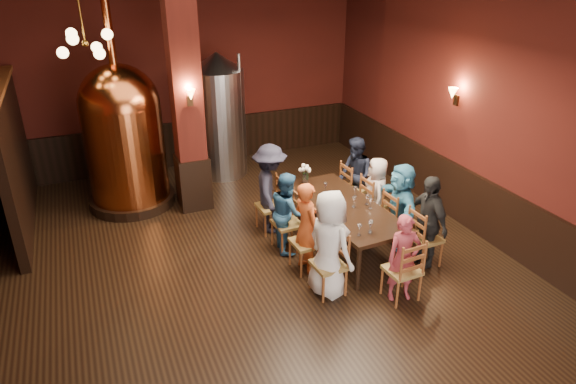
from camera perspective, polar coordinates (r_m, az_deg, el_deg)
name	(u,v)px	position (r m, az deg, el deg)	size (l,w,h in m)	color
room	(255,136)	(6.70, -3.68, 6.24)	(10.00, 10.02, 4.50)	black
wainscot_right	(477,204)	(9.35, 20.21, -1.25)	(0.08, 9.90, 1.00)	black
wainscot_back	(185,143)	(11.82, -11.42, 5.36)	(7.90, 0.08, 1.00)	black
column	(185,89)	(9.23, -11.32, 11.14)	(0.58, 0.58, 4.50)	#45130E
partition	(15,161)	(9.82, -28.03, 3.02)	(0.22, 3.50, 2.40)	black
pendant_cluster	(85,43)	(9.01, -21.61, 15.10)	(0.90, 0.90, 1.70)	#A57226
sconce_wall	(457,95)	(9.30, 18.25, 10.15)	(0.20, 0.20, 0.36)	black
sconce_column	(190,96)	(8.96, -10.88, 10.42)	(0.20, 0.20, 0.36)	black
dining_table	(344,208)	(8.26, 6.24, -1.83)	(1.13, 2.45, 0.75)	black
chair_0	(328,264)	(7.25, 4.52, -8.03)	(0.46, 0.46, 0.92)	brown
person_0	(329,244)	(7.07, 4.61, -5.80)	(0.77, 0.50, 1.58)	silver
chair_1	(306,242)	(7.74, 2.04, -5.59)	(0.46, 0.46, 0.92)	brown
person_1	(307,227)	(7.61, 2.07, -3.93)	(0.52, 0.34, 1.43)	#CB5222
chair_2	(287,223)	(8.25, -0.09, -3.48)	(0.46, 0.46, 0.92)	brown
person_2	(287,212)	(8.16, -0.09, -2.22)	(0.64, 0.32, 1.33)	#285985
chair_3	(270,206)	(8.79, -1.98, -1.58)	(0.46, 0.46, 0.92)	brown
person_3	(270,189)	(8.65, -2.01, 0.33)	(1.01, 0.58, 1.57)	#1E1D2C
chair_4	(425,238)	(8.13, 15.00, -4.91)	(0.46, 0.46, 0.92)	brown
person_4	(427,221)	(8.00, 15.23, -3.17)	(0.87, 0.36, 1.48)	black
chair_5	(398,219)	(8.57, 12.17, -2.93)	(0.46, 0.46, 0.92)	brown
person_5	(400,205)	(8.46, 12.33, -1.43)	(1.32, 0.42, 1.42)	teal
chair_6	(375,203)	(9.04, 9.68, -1.17)	(0.46, 0.46, 0.92)	brown
person_6	(376,193)	(8.96, 9.76, -0.13)	(0.63, 0.41, 1.28)	#BDACA7
chair_7	(354,188)	(9.53, 7.40, 0.44)	(0.46, 0.46, 0.92)	brown
person_7	(355,176)	(9.43, 7.48, 1.82)	(0.69, 0.34, 1.42)	black
chair_8	(402,270)	(7.29, 12.57, -8.40)	(0.46, 0.46, 0.92)	brown
person_8	(403,258)	(7.20, 12.71, -7.22)	(0.47, 0.31, 1.28)	#9A333E
copper_kettle	(124,135)	(9.86, -17.77, 6.03)	(1.87, 1.87, 3.78)	black
steel_vessel	(220,115)	(10.94, -7.61, 8.45)	(1.31, 1.31, 2.61)	#B2B2B7
rose_vase	(306,171)	(8.84, 1.97, 2.34)	(0.21, 0.21, 0.36)	white
wine_glass_0	(370,228)	(7.45, 9.12, -3.95)	(0.07, 0.07, 0.17)	white
wine_glass_1	(371,204)	(8.14, 9.16, -1.28)	(0.07, 0.07, 0.17)	white
wine_glass_2	(325,188)	(8.60, 4.18, 0.48)	(0.07, 0.07, 0.17)	white
wine_glass_3	(342,215)	(7.75, 6.06, -2.51)	(0.07, 0.07, 0.17)	white
wine_glass_4	(367,200)	(8.25, 8.76, -0.86)	(0.07, 0.07, 0.17)	white
wine_glass_5	(354,202)	(8.15, 7.34, -1.14)	(0.07, 0.07, 0.17)	white
wine_glass_6	(355,192)	(8.50, 7.49, 0.03)	(0.07, 0.07, 0.17)	white
wine_glass_7	(359,230)	(7.37, 7.94, -4.20)	(0.07, 0.07, 0.17)	white
wine_glass_8	(371,226)	(7.50, 9.16, -3.74)	(0.07, 0.07, 0.17)	white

